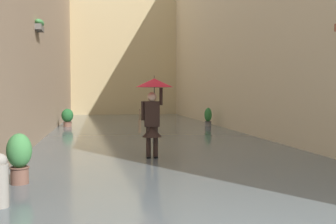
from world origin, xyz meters
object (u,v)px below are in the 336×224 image
potted_plant_near_right (67,117)px  potted_plant_far_right (19,157)px  potted_plant_near_left (208,117)px  person_wading (153,102)px  mooring_bollard (0,183)px

potted_plant_near_right → potted_plant_far_right: (-0.07, 11.72, 0.04)m
potted_plant_near_left → person_wading: bearing=65.1°
potted_plant_near_left → mooring_bollard: size_ratio=1.13×
potted_plant_far_right → potted_plant_near_left: bearing=-121.9°
person_wading → potted_plant_near_right: size_ratio=2.31×
potted_plant_near_left → potted_plant_near_right: bearing=-8.2°
potted_plant_near_right → mooring_bollard: 13.17m
person_wading → mooring_bollard: bearing=53.7°
potted_plant_near_right → potted_plant_near_left: bearing=171.8°
person_wading → potted_plant_near_right: person_wading is taller
person_wading → mooring_bollard: (2.76, 3.75, -1.05)m
potted_plant_near_right → potted_plant_far_right: 11.72m
person_wading → potted_plant_near_left: bearing=-114.9°
potted_plant_far_right → potted_plant_near_left: potted_plant_far_right is taller
potted_plant_near_right → potted_plant_near_left: size_ratio=0.97×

